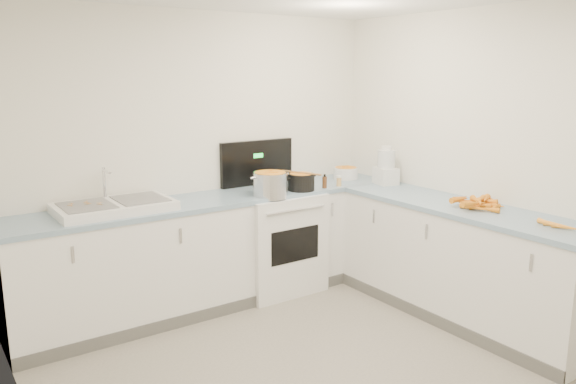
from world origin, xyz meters
TOP-DOWN VIEW (x-y plane):
  - wall_back at (0.00, 2.00)m, footprint 3.50×0.00m
  - wall_left at (-1.75, 0.00)m, footprint 0.00×4.00m
  - wall_right at (1.75, 0.00)m, footprint 0.00×4.00m
  - counter_back at (0.00, 1.70)m, footprint 3.50×0.62m
  - counter_right at (1.45, 0.30)m, footprint 0.62×2.20m
  - stove at (0.55, 1.69)m, footprint 0.76×0.65m
  - sink at (-0.90, 1.70)m, footprint 0.86×0.52m
  - steel_pot at (0.39, 1.51)m, footprint 0.35×0.35m
  - black_pot at (0.74, 1.52)m, footprint 0.25×0.25m
  - wooden_spoon at (0.74, 1.52)m, footprint 0.18×0.38m
  - mixing_bowl at (1.44, 1.73)m, footprint 0.29×0.29m
  - extract_bottle at (0.97, 1.48)m, footprint 0.04×0.04m
  - spice_jar at (1.14, 1.48)m, footprint 0.05×0.05m
  - food_processor at (1.57, 1.30)m, footprint 0.22×0.25m
  - carrot_pile at (1.49, 0.19)m, footprint 0.44×0.42m
  - peeled_carrots at (1.43, -0.50)m, footprint 0.10×0.31m
  - peelings at (-1.10, 1.73)m, footprint 0.25×0.26m

SIDE VIEW (x-z plane):
  - counter_back at x=0.00m, z-range 0.00..0.94m
  - counter_right at x=1.45m, z-range 0.00..0.94m
  - stove at x=0.55m, z-range -0.21..1.15m
  - peeled_carrots at x=1.43m, z-range 0.94..0.98m
  - carrot_pile at x=1.49m, z-range 0.93..1.02m
  - sink at x=-0.90m, z-range 0.82..1.13m
  - spice_jar at x=1.14m, z-range 0.94..1.02m
  - extract_bottle at x=0.97m, z-range 0.94..1.05m
  - mixing_bowl at x=1.44m, z-range 0.94..1.05m
  - black_pot at x=0.74m, z-range 0.92..1.09m
  - peelings at x=-1.10m, z-range 1.01..1.02m
  - steel_pot at x=0.39m, z-range 0.92..1.14m
  - food_processor at x=1.57m, z-range 0.91..1.28m
  - wooden_spoon at x=0.74m, z-range 1.09..1.11m
  - wall_back at x=0.00m, z-range 0.00..2.50m
  - wall_left at x=-1.75m, z-range 0.00..2.50m
  - wall_right at x=1.75m, z-range 0.00..2.50m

